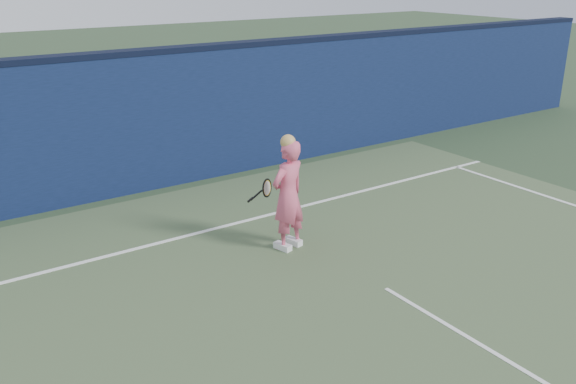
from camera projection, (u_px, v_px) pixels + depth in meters
ground at (444, 324)px, 7.20m from camera, size 80.00×80.00×0.00m
backstop_wall at (195, 116)px, 11.80m from camera, size 24.00×0.40×2.50m
wall_cap at (191, 48)px, 11.35m from camera, size 24.00×0.42×0.10m
player at (288, 195)px, 8.89m from camera, size 0.69×0.54×1.75m
racket at (266, 189)px, 9.16m from camera, size 0.54×0.21×0.29m
court_lines at (466, 336)px, 6.94m from camera, size 11.00×12.04×0.01m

